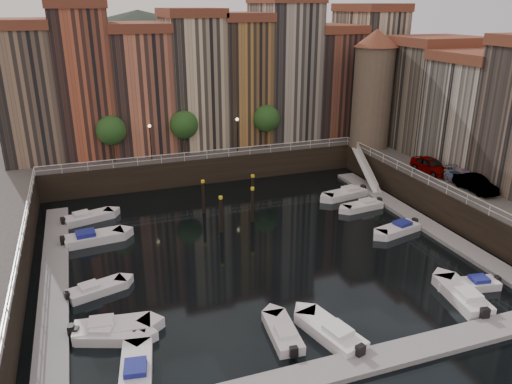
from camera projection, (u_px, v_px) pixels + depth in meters
name	position (u px, v px, depth m)	size (l,w,h in m)	color
ground	(254.00, 242.00, 43.38)	(200.00, 200.00, 0.00)	black
quay_far	(189.00, 149.00, 65.77)	(80.00, 20.00, 3.00)	black
dock_left	(55.00, 278.00, 37.36)	(2.00, 28.00, 0.35)	gray
dock_right	(417.00, 219.00, 47.51)	(2.00, 28.00, 0.35)	gray
dock_near	(353.00, 365.00, 28.33)	(30.00, 2.00, 0.35)	gray
mountains	(128.00, 48.00, 138.09)	(145.00, 100.00, 18.00)	#2D382D
far_terrace	(216.00, 78.00, 61.26)	(48.70, 10.30, 17.50)	#7F6751
right_terrace	(483.00, 106.00, 51.65)	(9.30, 24.30, 14.00)	#685E4F
corner_tower	(373.00, 87.00, 58.83)	(5.20, 5.20, 13.80)	#6B5B4C
promenade_trees	(190.00, 124.00, 56.68)	(21.20, 3.20, 5.20)	black
street_lamps	(195.00, 132.00, 56.15)	(10.36, 0.36, 4.18)	black
railings	(236.00, 183.00, 46.35)	(36.08, 34.04, 0.52)	white
gangway	(366.00, 168.00, 56.87)	(2.78, 8.32, 3.73)	white
mooring_pilings	(233.00, 202.00, 47.69)	(5.45, 5.08, 3.78)	black
boat_left_0	(110.00, 335.00, 30.66)	(4.53, 2.97, 1.02)	silver
boat_left_1	(110.00, 328.00, 31.23)	(5.10, 2.42, 1.15)	silver
boat_left_2	(96.00, 289.00, 35.59)	(4.36, 2.63, 0.98)	silver
boat_left_3	(93.00, 238.00, 43.26)	(5.33, 2.40, 1.20)	silver
boat_left_4	(87.00, 218.00, 47.46)	(4.91, 2.90, 1.10)	silver
boat_right_0	(473.00, 284.00, 36.26)	(4.19, 2.11, 0.94)	silver
boat_right_2	(398.00, 229.00, 45.09)	(4.73, 2.62, 1.06)	silver
boat_right_3	(363.00, 206.00, 50.31)	(4.46, 2.03, 1.01)	silver
boat_right_4	(346.00, 194.00, 53.36)	(5.15, 2.58, 1.16)	silver
boat_near_0	(136.00, 369.00, 27.81)	(2.39, 4.82, 1.08)	silver
boat_near_1	(283.00, 333.00, 30.83)	(1.95, 4.46, 1.01)	silver
boat_near_2	(332.00, 333.00, 30.78)	(3.06, 5.31, 1.19)	silver
boat_near_3	(463.00, 296.00, 34.63)	(2.65, 5.34, 1.20)	silver
car_a	(430.00, 166.00, 51.24)	(1.89, 4.71, 1.60)	gray
car_b	(475.00, 185.00, 46.18)	(1.57, 4.49, 1.48)	gray
car_c	(464.00, 179.00, 47.87)	(1.88, 4.62, 1.34)	gray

